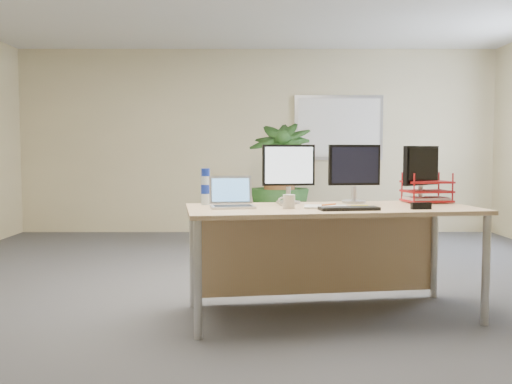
{
  "coord_description": "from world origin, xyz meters",
  "views": [
    {
      "loc": [
        -0.04,
        -4.45,
        1.19
      ],
      "look_at": [
        -0.02,
        0.35,
        0.86
      ],
      "focal_mm": 40.0,
      "sensor_mm": 36.0,
      "label": 1
    }
  ],
  "objects_px": {
    "desk": "(327,228)",
    "monitor_left": "(288,170)",
    "laptop": "(232,199)",
    "monitor_right": "(354,170)",
    "floor_plant": "(279,186)"
  },
  "relations": [
    {
      "from": "desk",
      "to": "monitor_right",
      "type": "xyz_separation_m",
      "value": [
        0.23,
        0.21,
        0.43
      ]
    },
    {
      "from": "monitor_right",
      "to": "floor_plant",
      "type": "bearing_deg",
      "value": 98.73
    },
    {
      "from": "monitor_left",
      "to": "laptop",
      "type": "distance_m",
      "value": 0.56
    },
    {
      "from": "monitor_right",
      "to": "laptop",
      "type": "xyz_separation_m",
      "value": [
        -0.94,
        -0.34,
        -0.2
      ]
    },
    {
      "from": "floor_plant",
      "to": "monitor_right",
      "type": "relative_size",
      "value": 3.31
    },
    {
      "from": "monitor_right",
      "to": "monitor_left",
      "type": "bearing_deg",
      "value": -175.39
    },
    {
      "from": "floor_plant",
      "to": "laptop",
      "type": "bearing_deg",
      "value": -98.4
    },
    {
      "from": "desk",
      "to": "monitor_left",
      "type": "height_order",
      "value": "monitor_left"
    },
    {
      "from": "monitor_left",
      "to": "laptop",
      "type": "height_order",
      "value": "monitor_left"
    },
    {
      "from": "monitor_right",
      "to": "desk",
      "type": "bearing_deg",
      "value": -138.25
    },
    {
      "from": "laptop",
      "to": "monitor_right",
      "type": "bearing_deg",
      "value": 19.81
    },
    {
      "from": "desk",
      "to": "laptop",
      "type": "distance_m",
      "value": 0.75
    },
    {
      "from": "desk",
      "to": "monitor_left",
      "type": "relative_size",
      "value": 4.81
    },
    {
      "from": "floor_plant",
      "to": "desk",
      "type": "bearing_deg",
      "value": -86.03
    },
    {
      "from": "floor_plant",
      "to": "monitor_right",
      "type": "height_order",
      "value": "floor_plant"
    }
  ]
}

